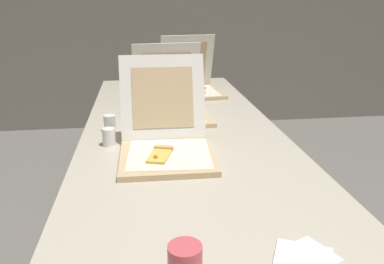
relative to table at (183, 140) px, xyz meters
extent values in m
cube|color=gray|center=(0.00, 2.46, 0.60)|extent=(10.00, 0.10, 2.60)
cube|color=#BCB29E|center=(0.00, 0.00, 0.03)|extent=(0.92, 2.49, 0.03)
cylinder|color=gray|center=(-0.39, 1.17, -0.34)|extent=(0.04, 0.04, 0.71)
cylinder|color=gray|center=(0.39, 1.17, -0.34)|extent=(0.04, 0.04, 0.71)
cube|color=tan|center=(-0.10, -0.33, 0.05)|extent=(0.36, 0.36, 0.02)
cube|color=silver|center=(-0.09, -0.32, 0.07)|extent=(0.33, 0.33, 0.00)
cube|color=white|center=(-0.09, -0.10, 0.23)|extent=(0.36, 0.12, 0.34)
cube|color=tan|center=(-0.09, -0.10, 0.23)|extent=(0.26, 0.08, 0.25)
cube|color=#E5B74C|center=(-0.13, -0.35, 0.07)|extent=(0.11, 0.15, 0.01)
cube|color=tan|center=(-0.11, -0.29, 0.07)|extent=(0.08, 0.04, 0.02)
sphere|color=orange|center=(-0.14, -0.38, 0.08)|extent=(0.02, 0.02, 0.02)
cube|color=tan|center=(-0.03, 0.19, 0.05)|extent=(0.40, 0.40, 0.02)
cube|color=silver|center=(-0.03, 0.19, 0.07)|extent=(0.32, 0.32, 0.00)
cube|color=white|center=(-0.05, 0.33, 0.24)|extent=(0.36, 0.12, 0.35)
cube|color=tan|center=(-0.05, 0.32, 0.24)|extent=(0.26, 0.08, 0.25)
cube|color=#EAC156|center=(-0.08, 0.19, 0.07)|extent=(0.11, 0.13, 0.01)
cube|color=tan|center=(-0.10, 0.24, 0.07)|extent=(0.08, 0.05, 0.02)
sphere|color=red|center=(-0.09, 0.19, 0.08)|extent=(0.02, 0.02, 0.02)
cube|color=tan|center=(0.14, 0.71, 0.05)|extent=(0.40, 0.40, 0.02)
cube|color=silver|center=(0.13, 0.72, 0.07)|extent=(0.35, 0.35, 0.00)
cube|color=white|center=(0.12, 0.84, 0.24)|extent=(0.37, 0.15, 0.35)
cube|color=tan|center=(0.12, 0.84, 0.24)|extent=(0.26, 0.10, 0.25)
cube|color=#E0B266|center=(0.19, 0.69, 0.07)|extent=(0.09, 0.13, 0.01)
cube|color=tan|center=(0.20, 0.75, 0.07)|extent=(0.08, 0.04, 0.02)
sphere|color=orange|center=(0.18, 0.67, 0.08)|extent=(0.02, 0.02, 0.02)
cylinder|color=white|center=(-0.25, 0.42, 0.08)|extent=(0.05, 0.05, 0.07)
cylinder|color=white|center=(-0.33, -0.14, 0.08)|extent=(0.05, 0.05, 0.07)
cylinder|color=white|center=(-0.33, 0.06, 0.08)|extent=(0.05, 0.05, 0.07)
cylinder|color=#D14C56|center=(-0.11, -1.01, 0.09)|extent=(0.08, 0.08, 0.09)
cube|color=white|center=(0.20, -0.96, 0.04)|extent=(0.15, 0.15, 0.00)
cube|color=white|center=(0.18, -0.98, 0.05)|extent=(0.18, 0.18, 0.00)
camera|label=1|loc=(-0.18, -1.71, 0.63)|focal=36.55mm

